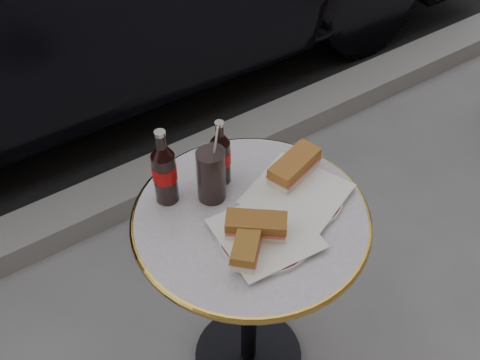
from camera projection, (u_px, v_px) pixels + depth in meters
ground at (248, 358)px, 2.06m from camera, size 80.00×80.00×0.00m
curb at (128, 191)px, 2.55m from camera, size 40.00×0.20×0.12m
bistro_table at (249, 297)px, 1.80m from camera, size 0.62×0.62×0.73m
plate_left at (266, 235)px, 1.48m from camera, size 0.29×0.29×0.01m
plate_right at (297, 196)px, 1.58m from camera, size 0.29×0.29×0.01m
sandwich_left_a at (247, 245)px, 1.43m from camera, size 0.14×0.14×0.05m
sandwich_left_b at (256, 227)px, 1.46m from camera, size 0.16×0.15×0.05m
sandwich_right at (294, 167)px, 1.61m from camera, size 0.17×0.12×0.06m
cola_bottle_left at (164, 166)px, 1.50m from camera, size 0.08×0.08×0.23m
cola_bottle_right at (220, 152)px, 1.56m from camera, size 0.06×0.06×0.20m
cola_glass at (211, 175)px, 1.53m from camera, size 0.09×0.09×0.16m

